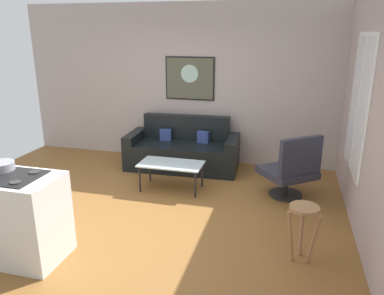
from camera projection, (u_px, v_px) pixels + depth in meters
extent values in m
cube|color=brown|center=(143.00, 217.00, 4.88)|extent=(6.40, 6.40, 0.04)
cube|color=#AC9F9A|center=(191.00, 84.00, 6.70)|extent=(6.40, 0.05, 2.80)
cube|color=#AF9A96|center=(371.00, 118.00, 4.09)|extent=(0.05, 6.40, 2.80)
cube|color=black|center=(182.00, 156.00, 6.52)|extent=(1.59, 0.88, 0.45)
cube|color=black|center=(187.00, 127.00, 6.69)|extent=(1.56, 0.22, 0.43)
cube|color=black|center=(135.00, 149.00, 6.67)|extent=(0.21, 0.82, 0.60)
cube|color=black|center=(232.00, 155.00, 6.32)|extent=(0.21, 0.82, 0.60)
cube|color=navy|center=(166.00, 135.00, 6.63)|extent=(0.22, 0.15, 0.20)
cube|color=navy|center=(203.00, 137.00, 6.49)|extent=(0.21, 0.13, 0.20)
cube|color=silver|center=(171.00, 164.00, 5.58)|extent=(0.95, 0.50, 0.02)
cylinder|color=#232326|center=(140.00, 179.00, 5.55)|extent=(0.03, 0.03, 0.40)
cylinder|color=#232326|center=(195.00, 185.00, 5.34)|extent=(0.03, 0.03, 0.40)
cylinder|color=#232326|center=(150.00, 170.00, 5.94)|extent=(0.03, 0.03, 0.40)
cylinder|color=#232326|center=(202.00, 175.00, 5.73)|extent=(0.03, 0.03, 0.40)
cylinder|color=black|center=(285.00, 194.00, 5.47)|extent=(0.47, 0.47, 0.04)
cylinder|color=black|center=(286.00, 182.00, 5.42)|extent=(0.06, 0.06, 0.34)
cube|color=#292A37|center=(287.00, 172.00, 5.37)|extent=(0.93, 0.93, 0.10)
cube|color=#292A37|center=(301.00, 157.00, 5.05)|extent=(0.57, 0.49, 0.54)
cylinder|color=#9E6F47|center=(305.00, 208.00, 3.76)|extent=(0.30, 0.30, 0.03)
cylinder|color=#9E6F47|center=(302.00, 229.00, 3.97)|extent=(0.04, 0.13, 0.58)
cylinder|color=#9E6F47|center=(291.00, 237.00, 3.82)|extent=(0.13, 0.09, 0.58)
cylinder|color=#9E6F47|center=(313.00, 240.00, 3.77)|extent=(0.13, 0.09, 0.58)
cube|color=black|center=(11.00, 176.00, 3.74)|extent=(0.60, 0.49, 0.01)
cylinder|color=#2D2D2D|center=(15.00, 182.00, 3.56)|extent=(0.11, 0.11, 0.01)
cylinder|color=#2D2D2D|center=(6.00, 169.00, 3.90)|extent=(0.11, 0.11, 0.01)
cylinder|color=#2D2D2D|center=(34.00, 172.00, 3.82)|extent=(0.11, 0.11, 0.01)
cylinder|color=gray|center=(1.00, 170.00, 3.89)|extent=(0.15, 0.15, 0.01)
cylinder|color=gray|center=(1.00, 167.00, 3.88)|extent=(0.28, 0.28, 0.10)
cube|color=black|center=(190.00, 78.00, 6.63)|extent=(0.90, 0.01, 0.76)
cube|color=#52533F|center=(190.00, 79.00, 6.63)|extent=(0.85, 0.02, 0.71)
cylinder|color=#A3C8B7|center=(190.00, 74.00, 6.59)|extent=(0.31, 0.01, 0.31)
cube|color=silver|center=(359.00, 104.00, 4.65)|extent=(0.02, 1.26, 1.74)
cube|color=white|center=(358.00, 104.00, 4.65)|extent=(0.01, 1.18, 1.66)
cube|color=silver|center=(358.00, 104.00, 4.65)|extent=(0.01, 0.04, 1.66)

